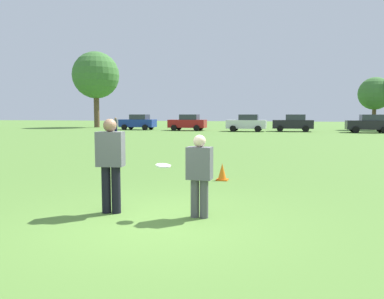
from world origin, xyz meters
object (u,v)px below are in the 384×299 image
(parked_car_mid_right, at_px, (293,123))
(parked_car_mid_left, at_px, (188,122))
(bystander_sideline_watcher, at_px, (116,125))
(parked_car_center, at_px, (247,123))
(frisbee, at_px, (163,166))
(player_thrower, at_px, (111,160))
(player_defender, at_px, (199,172))
(parked_car_near_right, at_px, (369,124))
(traffic_cone, at_px, (222,172))
(parked_car_near_left, at_px, (138,122))

(parked_car_mid_right, bearing_deg, parked_car_mid_left, -177.87)
(parked_car_mid_left, height_order, bystander_sideline_watcher, parked_car_mid_left)
(parked_car_center, distance_m, bystander_sideline_watcher, 13.96)
(frisbee, height_order, parked_car_mid_right, parked_car_mid_right)
(player_thrower, relative_size, bystander_sideline_watcher, 1.15)
(player_defender, relative_size, frisbee, 5.47)
(parked_car_center, bearing_deg, parked_car_near_right, 0.88)
(parked_car_mid_left, bearing_deg, player_defender, -74.72)
(player_thrower, xyz_separation_m, player_defender, (1.68, 0.10, -0.17))
(frisbee, bearing_deg, player_thrower, 178.25)
(player_defender, distance_m, traffic_cone, 3.96)
(player_defender, distance_m, bystander_sideline_watcher, 30.09)
(traffic_cone, bearing_deg, bystander_sideline_watcher, 122.08)
(parked_car_center, bearing_deg, player_defender, -85.32)
(player_thrower, xyz_separation_m, parked_car_center, (-1.12, 34.34, -0.08))
(parked_car_near_right, bearing_deg, parked_car_mid_right, 172.88)
(parked_car_near_left, distance_m, parked_car_center, 13.10)
(player_thrower, height_order, parked_car_mid_right, parked_car_mid_right)
(player_defender, bearing_deg, parked_car_near_left, 114.03)
(parked_car_mid_left, distance_m, parked_car_mid_right, 11.59)
(frisbee, bearing_deg, traffic_cone, 84.65)
(parked_car_near_left, bearing_deg, frisbee, -66.91)
(frisbee, bearing_deg, parked_car_near_left, 113.09)
(player_thrower, distance_m, parked_car_center, 34.36)
(player_thrower, relative_size, parked_car_mid_right, 0.42)
(parked_car_near_left, bearing_deg, parked_car_near_right, -2.51)
(frisbee, xyz_separation_m, parked_car_near_left, (-15.21, 35.67, -0.02))
(player_thrower, relative_size, frisbee, 6.50)
(frisbee, xyz_separation_m, parked_car_near_right, (9.98, 34.56, -0.02))
(traffic_cone, height_order, parked_car_mid_right, parked_car_mid_right)
(parked_car_near_right, bearing_deg, parked_car_mid_left, 178.54)
(bystander_sideline_watcher, bearing_deg, parked_car_near_left, 99.15)
(bystander_sideline_watcher, bearing_deg, parked_car_mid_right, 28.49)
(player_defender, distance_m, parked_car_near_left, 38.91)
(parked_car_near_left, relative_size, parked_car_mid_right, 1.00)
(player_thrower, xyz_separation_m, parked_car_near_right, (11.03, 34.53, -0.08))
(parked_car_mid_right, distance_m, bystander_sideline_watcher, 18.68)
(parked_car_near_left, bearing_deg, parked_car_mid_right, -0.62)
(player_defender, height_order, bystander_sideline_watcher, bystander_sideline_watcher)
(parked_car_near_left, bearing_deg, parked_car_center, -5.67)
(parked_car_near_left, height_order, parked_car_center, same)
(parked_car_center, bearing_deg, bystander_sideline_watcher, -145.97)
(traffic_cone, distance_m, parked_car_near_left, 35.27)
(player_thrower, xyz_separation_m, parked_car_mid_right, (3.73, 35.44, -0.08))
(frisbee, bearing_deg, parked_car_mid_right, 85.68)
(parked_car_center, xyz_separation_m, parked_car_near_right, (12.15, 0.19, 0.00))
(parked_car_near_left, xyz_separation_m, parked_car_near_right, (25.18, -1.11, 0.00))
(parked_car_mid_left, relative_size, parked_car_center, 1.00)
(traffic_cone, relative_size, parked_car_near_left, 0.11)
(player_thrower, bearing_deg, parked_car_mid_right, 84.00)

